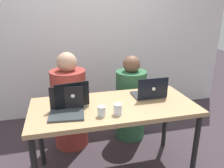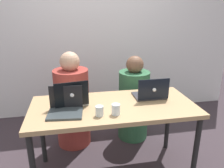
{
  "view_description": "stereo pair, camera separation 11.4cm",
  "coord_description": "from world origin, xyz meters",
  "px_view_note": "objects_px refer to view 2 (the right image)",
  "views": [
    {
      "loc": [
        -0.46,
        -1.78,
        1.6
      ],
      "look_at": [
        0.0,
        0.07,
        0.94
      ],
      "focal_mm": 35.0,
      "sensor_mm": 36.0,
      "label": 1
    },
    {
      "loc": [
        -0.35,
        -1.81,
        1.6
      ],
      "look_at": [
        0.0,
        0.07,
        0.94
      ],
      "focal_mm": 35.0,
      "sensor_mm": 36.0,
      "label": 2
    }
  ],
  "objects_px": {
    "laptop_front_left": "(65,107)",
    "water_glass_center": "(116,110)",
    "person_on_right": "(133,103)",
    "laptop_back_right": "(151,93)",
    "laptop_back_left": "(71,99)",
    "water_glass_left": "(99,112)",
    "person_on_left": "(72,105)"
  },
  "relations": [
    {
      "from": "laptop_back_left",
      "to": "water_glass_left",
      "type": "distance_m",
      "value": 0.36
    },
    {
      "from": "person_on_left",
      "to": "person_on_right",
      "type": "distance_m",
      "value": 0.76
    },
    {
      "from": "water_glass_left",
      "to": "laptop_front_left",
      "type": "bearing_deg",
      "value": 158.07
    },
    {
      "from": "water_glass_center",
      "to": "person_on_left",
      "type": "bearing_deg",
      "value": 114.1
    },
    {
      "from": "person_on_right",
      "to": "laptop_front_left",
      "type": "distance_m",
      "value": 1.12
    },
    {
      "from": "laptop_back_left",
      "to": "person_on_right",
      "type": "bearing_deg",
      "value": -154.22
    },
    {
      "from": "water_glass_center",
      "to": "water_glass_left",
      "type": "bearing_deg",
      "value": 179.31
    },
    {
      "from": "person_on_right",
      "to": "water_glass_center",
      "type": "relative_size",
      "value": 11.61
    },
    {
      "from": "laptop_back_left",
      "to": "laptop_front_left",
      "type": "bearing_deg",
      "value": 65.23
    },
    {
      "from": "laptop_back_right",
      "to": "water_glass_left",
      "type": "distance_m",
      "value": 0.62
    },
    {
      "from": "water_glass_left",
      "to": "water_glass_center",
      "type": "distance_m",
      "value": 0.14
    },
    {
      "from": "person_on_left",
      "to": "water_glass_center",
      "type": "xyz_separation_m",
      "value": [
        0.36,
        -0.81,
        0.29
      ]
    },
    {
      "from": "laptop_back_right",
      "to": "water_glass_left",
      "type": "height_order",
      "value": "laptop_back_right"
    },
    {
      "from": "person_on_left",
      "to": "laptop_front_left",
      "type": "height_order",
      "value": "person_on_left"
    },
    {
      "from": "person_on_right",
      "to": "laptop_back_left",
      "type": "distance_m",
      "value": 0.99
    },
    {
      "from": "laptop_back_right",
      "to": "water_glass_center",
      "type": "bearing_deg",
      "value": 34.51
    },
    {
      "from": "person_on_left",
      "to": "water_glass_left",
      "type": "xyz_separation_m",
      "value": [
        0.22,
        -0.81,
        0.28
      ]
    },
    {
      "from": "laptop_back_right",
      "to": "laptop_front_left",
      "type": "bearing_deg",
      "value": 11.42
    },
    {
      "from": "laptop_front_left",
      "to": "water_glass_center",
      "type": "distance_m",
      "value": 0.43
    },
    {
      "from": "laptop_front_left",
      "to": "laptop_back_left",
      "type": "xyz_separation_m",
      "value": [
        0.05,
        0.16,
        0.0
      ]
    },
    {
      "from": "laptop_back_right",
      "to": "water_glass_center",
      "type": "height_order",
      "value": "laptop_back_right"
    },
    {
      "from": "person_on_right",
      "to": "laptop_back_right",
      "type": "relative_size",
      "value": 3.47
    },
    {
      "from": "laptop_back_left",
      "to": "laptop_back_right",
      "type": "bearing_deg",
      "value": 171.66
    },
    {
      "from": "laptop_back_right",
      "to": "water_glass_center",
      "type": "relative_size",
      "value": 3.35
    },
    {
      "from": "laptop_front_left",
      "to": "water_glass_center",
      "type": "height_order",
      "value": "laptop_front_left"
    },
    {
      "from": "person_on_left",
      "to": "laptop_front_left",
      "type": "relative_size",
      "value": 3.73
    },
    {
      "from": "laptop_back_right",
      "to": "person_on_right",
      "type": "bearing_deg",
      "value": -88.85
    },
    {
      "from": "laptop_back_left",
      "to": "laptop_back_right",
      "type": "xyz_separation_m",
      "value": [
        0.78,
        0.01,
        -0.0
      ]
    },
    {
      "from": "laptop_front_left",
      "to": "laptop_back_right",
      "type": "xyz_separation_m",
      "value": [
        0.82,
        0.17,
        0.0
      ]
    },
    {
      "from": "person_on_right",
      "to": "water_glass_center",
      "type": "xyz_separation_m",
      "value": [
        -0.39,
        -0.81,
        0.32
      ]
    },
    {
      "from": "person_on_left",
      "to": "laptop_back_left",
      "type": "height_order",
      "value": "person_on_left"
    },
    {
      "from": "laptop_front_left",
      "to": "water_glass_center",
      "type": "relative_size",
      "value": 3.33
    }
  ]
}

